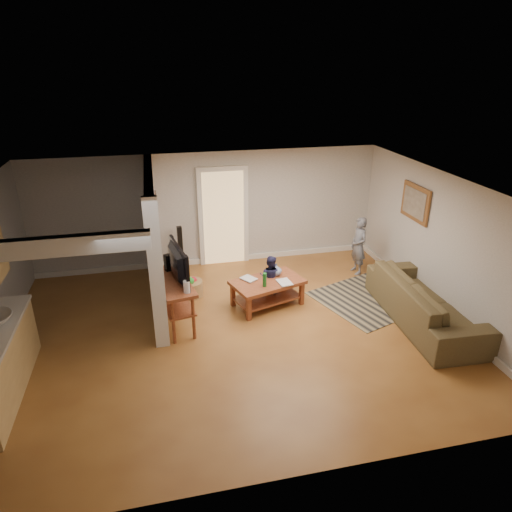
# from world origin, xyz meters

# --- Properties ---
(ground) EXTENTS (7.50, 7.50, 0.00)m
(ground) POSITION_xyz_m (0.00, 0.00, 0.00)
(ground) COLOR brown
(ground) RESTS_ON ground
(room_shell) EXTENTS (7.54, 6.02, 2.52)m
(room_shell) POSITION_xyz_m (-1.07, 0.43, 1.46)
(room_shell) COLOR #A8A6A1
(room_shell) RESTS_ON ground
(area_rug) EXTENTS (2.80, 2.41, 0.01)m
(area_rug) POSITION_xyz_m (3.00, 0.68, 0.01)
(area_rug) COLOR black
(area_rug) RESTS_ON ground
(sofa) EXTENTS (1.17, 2.71, 0.78)m
(sofa) POSITION_xyz_m (3.30, -0.35, 0.00)
(sofa) COLOR #4A4125
(sofa) RESTS_ON ground
(coffee_table) EXTENTS (1.46, 1.11, 0.76)m
(coffee_table) POSITION_xyz_m (0.78, 0.83, 0.39)
(coffee_table) COLOR brown
(coffee_table) RESTS_ON ground
(tv_console) EXTENTS (0.74, 1.41, 1.15)m
(tv_console) POSITION_xyz_m (-0.93, 0.52, 0.77)
(tv_console) COLOR brown
(tv_console) RESTS_ON ground
(speaker_left) EXTENTS (0.15, 0.15, 1.14)m
(speaker_left) POSITION_xyz_m (-1.00, 0.95, 0.57)
(speaker_left) COLOR black
(speaker_left) RESTS_ON ground
(speaker_right) EXTENTS (0.11, 0.11, 1.02)m
(speaker_right) POSITION_xyz_m (-0.69, 2.70, 0.51)
(speaker_right) COLOR black
(speaker_right) RESTS_ON ground
(toy_basket) EXTENTS (0.47, 0.47, 0.42)m
(toy_basket) POSITION_xyz_m (-0.60, 1.50, 0.17)
(toy_basket) COLOR #A27146
(toy_basket) RESTS_ON ground
(child) EXTENTS (0.33, 0.48, 1.25)m
(child) POSITION_xyz_m (3.00, 1.76, 0.00)
(child) COLOR slate
(child) RESTS_ON ground
(toddler) EXTENTS (0.55, 0.53, 0.90)m
(toddler) POSITION_xyz_m (0.88, 1.03, 0.00)
(toddler) COLOR #212146
(toddler) RESTS_ON ground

